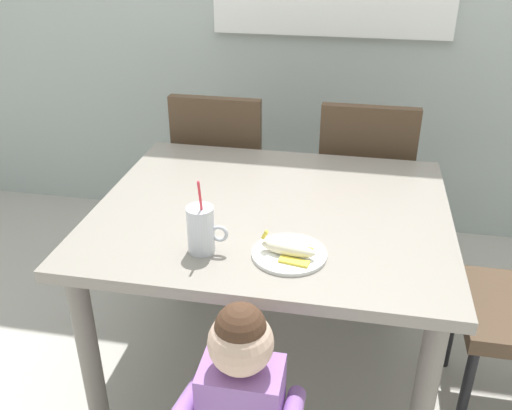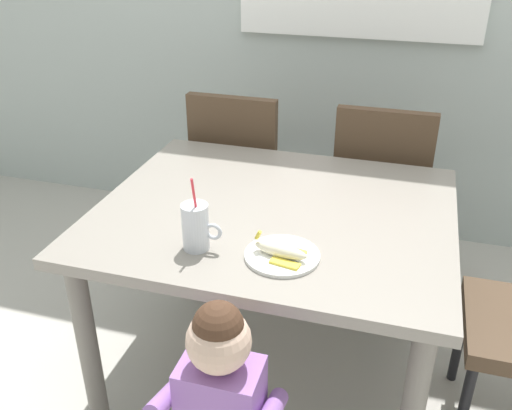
% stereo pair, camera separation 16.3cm
% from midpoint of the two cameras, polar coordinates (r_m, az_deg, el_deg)
% --- Properties ---
extents(ground_plane, '(24.00, 24.00, 0.00)m').
position_cam_midpoint_polar(ground_plane, '(2.43, 3.63, -16.36)').
color(ground_plane, '#B7B2A8').
extents(dining_table, '(1.24, 1.05, 0.76)m').
position_cam_midpoint_polar(dining_table, '(2.03, 4.18, -2.90)').
color(dining_table, gray).
rests_on(dining_table, ground).
extents(dining_chair_left, '(0.44, 0.45, 0.96)m').
position_cam_midpoint_polar(dining_chair_left, '(2.77, 0.09, 3.31)').
color(dining_chair_left, '#4C3826').
rests_on(dining_chair_left, ground).
extents(dining_chair_right, '(0.44, 0.44, 0.96)m').
position_cam_midpoint_polar(dining_chair_right, '(2.68, 14.27, 1.53)').
color(dining_chair_right, '#4C3826').
rests_on(dining_chair_right, ground).
extents(toddler_standing, '(0.33, 0.24, 0.84)m').
position_cam_midpoint_polar(toddler_standing, '(1.59, -0.51, -19.19)').
color(toddler_standing, '#3F4760').
rests_on(toddler_standing, ground).
extents(milk_cup, '(0.13, 0.08, 0.25)m').
position_cam_midpoint_polar(milk_cup, '(1.71, -3.43, -2.54)').
color(milk_cup, silver).
rests_on(milk_cup, dining_table).
extents(snack_plate, '(0.23, 0.23, 0.01)m').
position_cam_midpoint_polar(snack_plate, '(1.70, 5.44, -5.23)').
color(snack_plate, white).
rests_on(snack_plate, dining_table).
extents(peeled_banana, '(0.18, 0.12, 0.07)m').
position_cam_midpoint_polar(peeled_banana, '(1.68, 5.39, -4.76)').
color(peeled_banana, '#F4EAC6').
rests_on(peeled_banana, snack_plate).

